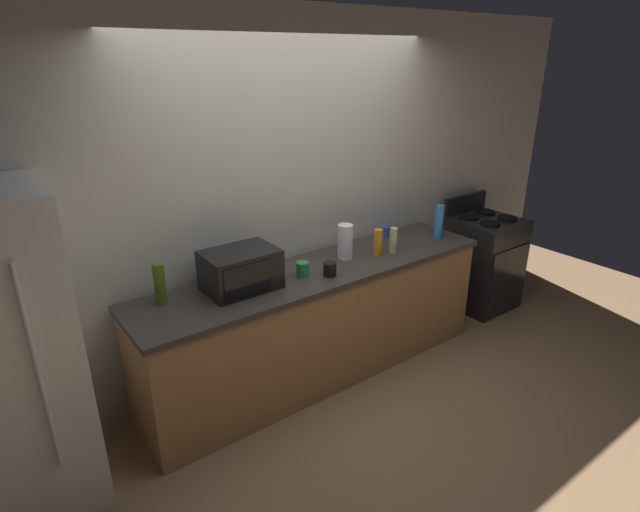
% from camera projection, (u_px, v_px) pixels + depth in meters
% --- Properties ---
extents(ground_plane, '(8.00, 8.00, 0.00)m').
position_uv_depth(ground_plane, '(352.00, 397.00, 3.75)').
color(ground_plane, '#93704C').
extents(back_wall, '(6.40, 0.10, 2.70)m').
position_uv_depth(back_wall, '(288.00, 197.00, 3.85)').
color(back_wall, beige).
rests_on(back_wall, ground_plane).
extents(counter_run, '(2.84, 0.64, 0.90)m').
position_uv_depth(counter_run, '(320.00, 322.00, 3.88)').
color(counter_run, '#B27F4C').
rests_on(counter_run, ground_plane).
extents(stove_range, '(0.60, 0.61, 1.08)m').
position_uv_depth(stove_range, '(482.00, 261.00, 4.99)').
color(stove_range, black).
rests_on(stove_range, ground_plane).
extents(microwave, '(0.48, 0.35, 0.27)m').
position_uv_depth(microwave, '(241.00, 270.00, 3.35)').
color(microwave, black).
rests_on(microwave, counter_run).
extents(paper_towel_roll, '(0.12, 0.12, 0.27)m').
position_uv_depth(paper_towel_roll, '(345.00, 242.00, 3.85)').
color(paper_towel_roll, white).
rests_on(paper_towel_roll, counter_run).
extents(bottle_dish_soap, '(0.07, 0.07, 0.21)m').
position_uv_depth(bottle_dish_soap, '(378.00, 243.00, 3.92)').
color(bottle_dish_soap, orange).
rests_on(bottle_dish_soap, counter_run).
extents(bottle_olive_oil, '(0.07, 0.07, 0.27)m').
position_uv_depth(bottle_olive_oil, '(160.00, 284.00, 3.15)').
color(bottle_olive_oil, '#4C6B19').
rests_on(bottle_olive_oil, counter_run).
extents(bottle_vinegar, '(0.06, 0.06, 0.21)m').
position_uv_depth(bottle_vinegar, '(393.00, 240.00, 3.97)').
color(bottle_vinegar, beige).
rests_on(bottle_vinegar, counter_run).
extents(bottle_spray_cleaner, '(0.07, 0.07, 0.29)m').
position_uv_depth(bottle_spray_cleaner, '(439.00, 222.00, 4.29)').
color(bottle_spray_cleaner, '#338CE5').
rests_on(bottle_spray_cleaner, counter_run).
extents(mug_green, '(0.09, 0.09, 0.10)m').
position_uv_depth(mug_green, '(303.00, 269.00, 3.57)').
color(mug_green, '#2D8C47').
rests_on(mug_green, counter_run).
extents(mug_black, '(0.09, 0.09, 0.10)m').
position_uv_depth(mug_black, '(330.00, 269.00, 3.58)').
color(mug_black, black).
rests_on(mug_black, counter_run).
extents(mug_blue, '(0.08, 0.08, 0.09)m').
position_uv_depth(mug_blue, '(385.00, 232.00, 4.34)').
color(mug_blue, '#2D4CB2').
rests_on(mug_blue, counter_run).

